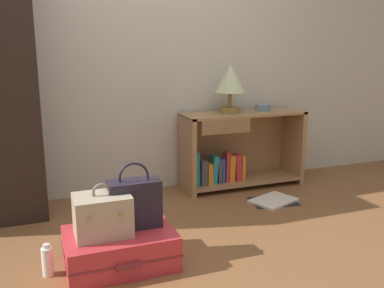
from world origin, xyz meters
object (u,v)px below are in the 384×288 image
(table_lamp, at_px, (230,81))
(train_case, at_px, (103,215))
(bowl, at_px, (263,107))
(suitcase_large, at_px, (120,248))
(handbag, at_px, (135,203))
(bookshelf, at_px, (236,150))
(open_book_on_floor, at_px, (273,201))
(bottle, at_px, (47,261))

(table_lamp, bearing_deg, train_case, -140.28)
(bowl, distance_m, suitcase_large, 2.01)
(suitcase_large, xyz_separation_m, handbag, (0.10, 0.04, 0.25))
(bookshelf, distance_m, open_book_on_floor, 0.60)
(bowl, bearing_deg, table_lamp, -177.43)
(bowl, height_order, train_case, bowl)
(table_lamp, xyz_separation_m, train_case, (-1.31, -1.09, -0.63))
(table_lamp, height_order, open_book_on_floor, table_lamp)
(bookshelf, xyz_separation_m, suitcase_large, (-1.30, -1.09, -0.23))
(bookshelf, xyz_separation_m, open_book_on_floor, (0.10, -0.50, -0.32))
(bookshelf, bearing_deg, open_book_on_floor, -78.85)
(table_lamp, distance_m, bowl, 0.42)
(bowl, distance_m, handbag, 1.84)
(train_case, height_order, open_book_on_floor, train_case)
(table_lamp, bearing_deg, bookshelf, 0.40)
(bookshelf, xyz_separation_m, handbag, (-1.19, -1.05, 0.03))
(bottle, height_order, open_book_on_floor, bottle)
(train_case, xyz_separation_m, handbag, (0.20, 0.04, 0.03))
(bookshelf, height_order, suitcase_large, bookshelf)
(suitcase_large, xyz_separation_m, bottle, (-0.41, 0.03, -0.02))
(handbag, bearing_deg, train_case, -167.32)
(bottle, bearing_deg, suitcase_large, -3.96)
(table_lamp, bearing_deg, bottle, -146.91)
(bookshelf, bearing_deg, train_case, -141.84)
(handbag, distance_m, bottle, 0.58)
(bowl, height_order, bottle, bowl)
(suitcase_large, xyz_separation_m, train_case, (-0.09, -0.00, 0.22))
(bottle, bearing_deg, bookshelf, 31.92)
(table_lamp, height_order, train_case, table_lamp)
(table_lamp, relative_size, handbag, 1.06)
(bookshelf, bearing_deg, table_lamp, -179.60)
(bowl, relative_size, bottle, 0.78)
(bookshelf, height_order, bowl, bowl)
(open_book_on_floor, bearing_deg, train_case, -158.30)
(bookshelf, distance_m, bowl, 0.46)
(bowl, xyz_separation_m, bottle, (-1.97, -1.08, -0.62))
(table_lamp, distance_m, train_case, 1.82)
(train_case, bearing_deg, bookshelf, 38.16)
(train_case, bearing_deg, suitcase_large, 2.19)
(table_lamp, xyz_separation_m, handbag, (-1.12, -1.05, -0.60))
(train_case, distance_m, bottle, 0.40)
(bowl, xyz_separation_m, open_book_on_floor, (-0.17, -0.52, -0.70))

